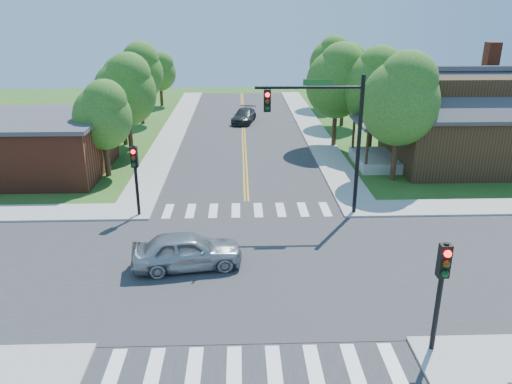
{
  "coord_description": "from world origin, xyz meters",
  "views": [
    {
      "loc": [
        -0.36,
        -18.4,
        10.19
      ],
      "look_at": [
        0.37,
        3.15,
        2.2
      ],
      "focal_mm": 35.0,
      "sensor_mm": 36.0,
      "label": 1
    }
  ],
  "objects_px": {
    "signal_pole_nw": "(135,168)",
    "house_ne": "(469,116)",
    "signal_mast_ne": "(326,123)",
    "car_silver": "(187,251)",
    "signal_pole_se": "(442,278)",
    "car_dgrey": "(244,116)"
  },
  "relations": [
    {
      "from": "signal_pole_nw",
      "to": "house_ne",
      "type": "relative_size",
      "value": 0.29
    },
    {
      "from": "signal_mast_ne",
      "to": "signal_pole_nw",
      "type": "xyz_separation_m",
      "value": [
        -9.51,
        -0.01,
        -2.19
      ]
    },
    {
      "from": "signal_mast_ne",
      "to": "car_silver",
      "type": "xyz_separation_m",
      "value": [
        -6.49,
        -5.51,
        -4.08
      ]
    },
    {
      "from": "signal_mast_ne",
      "to": "house_ne",
      "type": "distance_m",
      "value": 14.23
    },
    {
      "from": "signal_pole_se",
      "to": "house_ne",
      "type": "relative_size",
      "value": 0.29
    },
    {
      "from": "signal_mast_ne",
      "to": "car_dgrey",
      "type": "bearing_deg",
      "value": 99.72
    },
    {
      "from": "signal_pole_se",
      "to": "signal_pole_nw",
      "type": "xyz_separation_m",
      "value": [
        -11.2,
        11.2,
        0.0
      ]
    },
    {
      "from": "signal_mast_ne",
      "to": "car_dgrey",
      "type": "xyz_separation_m",
      "value": [
        -3.82,
        22.33,
        -4.22
      ]
    },
    {
      "from": "signal_pole_se",
      "to": "car_silver",
      "type": "relative_size",
      "value": 0.8
    },
    {
      "from": "signal_pole_se",
      "to": "car_silver",
      "type": "bearing_deg",
      "value": 145.09
    },
    {
      "from": "signal_pole_nw",
      "to": "car_dgrey",
      "type": "height_order",
      "value": "signal_pole_nw"
    },
    {
      "from": "car_dgrey",
      "to": "car_silver",
      "type": "bearing_deg",
      "value": -83.4
    },
    {
      "from": "house_ne",
      "to": "signal_pole_se",
      "type": "bearing_deg",
      "value": -115.58
    },
    {
      "from": "signal_pole_nw",
      "to": "car_silver",
      "type": "height_order",
      "value": "signal_pole_nw"
    },
    {
      "from": "signal_mast_ne",
      "to": "car_dgrey",
      "type": "height_order",
      "value": "signal_mast_ne"
    },
    {
      "from": "car_silver",
      "to": "car_dgrey",
      "type": "bearing_deg",
      "value": -13.87
    },
    {
      "from": "signal_mast_ne",
      "to": "signal_pole_se",
      "type": "xyz_separation_m",
      "value": [
        1.69,
        -11.21,
        -2.19
      ]
    },
    {
      "from": "signal_pole_se",
      "to": "signal_pole_nw",
      "type": "distance_m",
      "value": 15.84
    },
    {
      "from": "house_ne",
      "to": "car_silver",
      "type": "height_order",
      "value": "house_ne"
    },
    {
      "from": "signal_pole_se",
      "to": "house_ne",
      "type": "height_order",
      "value": "house_ne"
    },
    {
      "from": "car_dgrey",
      "to": "signal_pole_se",
      "type": "bearing_deg",
      "value": -68.6
    },
    {
      "from": "signal_mast_ne",
      "to": "car_silver",
      "type": "distance_m",
      "value": 9.44
    }
  ]
}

